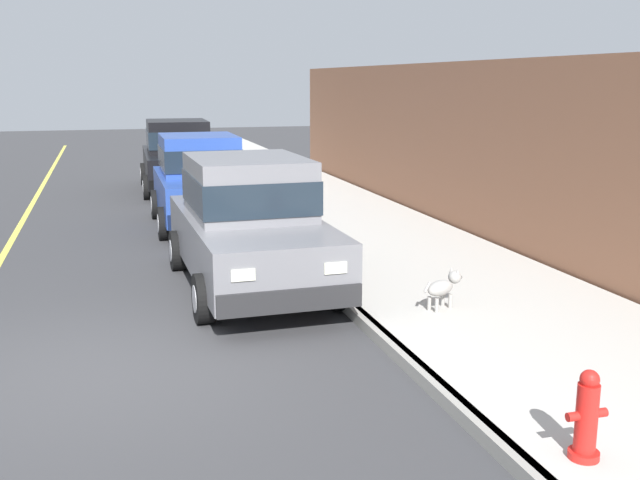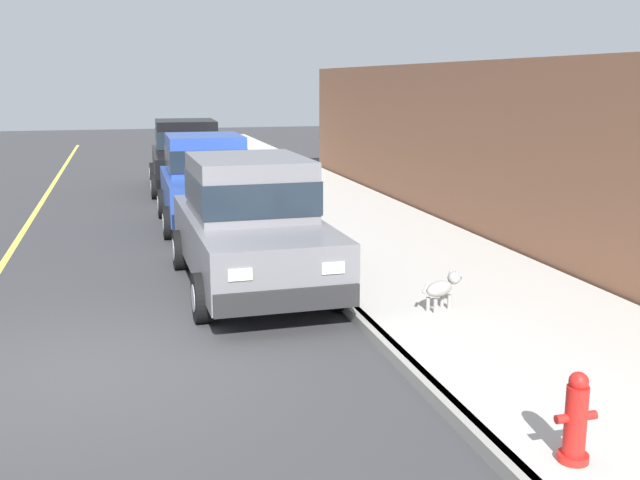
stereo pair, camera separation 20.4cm
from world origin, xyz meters
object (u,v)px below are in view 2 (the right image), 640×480
at_px(car_grey_sedan, 250,222).
at_px(dog_grey, 443,287).
at_px(car_blue_hatchback, 206,179).
at_px(fire_hydrant, 576,420).
at_px(car_black_sedan, 187,155).

relative_size(car_grey_sedan, dog_grey, 6.63).
bearing_deg(car_blue_hatchback, car_grey_sedan, -88.95).
xyz_separation_m(car_grey_sedan, dog_grey, (2.09, -2.13, -0.55)).
distance_m(car_grey_sedan, car_blue_hatchback, 4.96).
bearing_deg(car_grey_sedan, fire_hydrant, -76.07).
bearing_deg(dog_grey, fire_hydrant, -99.21).
distance_m(car_black_sedan, dog_grey, 12.53).
height_order(car_grey_sedan, car_black_sedan, same).
bearing_deg(car_blue_hatchback, fire_hydrant, -81.83).
bearing_deg(fire_hydrant, dog_grey, 80.79).
bearing_deg(car_black_sedan, fire_hydrant, -84.62).
xyz_separation_m(car_grey_sedan, car_blue_hatchback, (-0.09, 4.96, -0.01)).
bearing_deg(fire_hydrant, car_blue_hatchback, 98.17).
height_order(car_blue_hatchback, fire_hydrant, car_blue_hatchback).
relative_size(car_black_sedan, dog_grey, 6.64).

